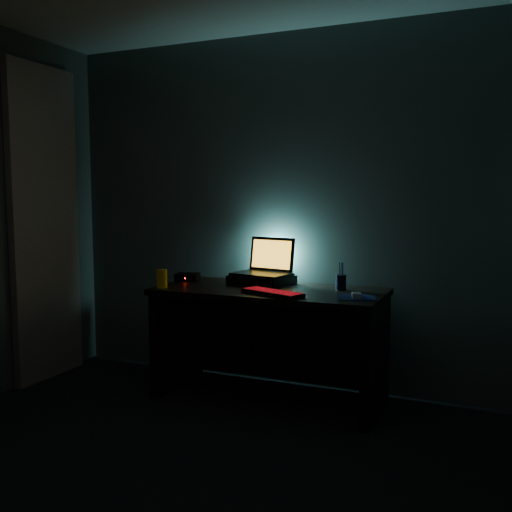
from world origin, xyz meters
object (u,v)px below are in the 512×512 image
at_px(keyboard, 272,293).
at_px(router, 187,277).
at_px(pen_cup, 341,282).
at_px(mouse, 357,295).
at_px(juice_glass, 162,279).
at_px(laptop, 266,266).

height_order(keyboard, router, router).
xyz_separation_m(pen_cup, router, (-1.13, -0.04, -0.02)).
height_order(mouse, juice_glass, juice_glass).
bearing_deg(laptop, mouse, -13.18).
bearing_deg(mouse, keyboard, 172.10).
bearing_deg(mouse, router, 152.13).
height_order(laptop, keyboard, laptop).
bearing_deg(pen_cup, laptop, 171.81).
height_order(keyboard, mouse, mouse).
xyz_separation_m(juice_glass, router, (-0.00, 0.34, -0.03)).
bearing_deg(juice_glass, pen_cup, 18.91).
xyz_separation_m(keyboard, router, (-0.78, 0.31, 0.01)).
bearing_deg(pen_cup, router, -177.99).
xyz_separation_m(laptop, router, (-0.56, -0.12, -0.09)).
distance_m(pen_cup, juice_glass, 1.19).
xyz_separation_m(mouse, pen_cup, (-0.16, 0.26, 0.03)).
bearing_deg(keyboard, juice_glass, -155.93).
bearing_deg(juice_glass, mouse, 5.71).
height_order(laptop, mouse, laptop).
xyz_separation_m(mouse, router, (-1.29, 0.22, 0.01)).
distance_m(laptop, juice_glass, 0.73).
height_order(laptop, pen_cup, laptop).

